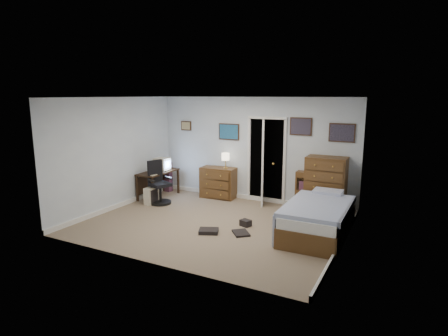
{
  "coord_description": "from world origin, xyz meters",
  "views": [
    {
      "loc": [
        3.48,
        -6.25,
        2.56
      ],
      "look_at": [
        0.08,
        0.3,
        1.1
      ],
      "focal_mm": 30.0,
      "sensor_mm": 36.0,
      "label": 1
    }
  ],
  "objects_px": {
    "low_dresser": "(218,183)",
    "tall_dresser": "(326,185)",
    "office_chair": "(159,187)",
    "bed": "(318,218)",
    "computer_desk": "(156,177)"
  },
  "relations": [
    {
      "from": "computer_desk",
      "to": "office_chair",
      "type": "relative_size",
      "value": 1.13
    },
    {
      "from": "office_chair",
      "to": "tall_dresser",
      "type": "relative_size",
      "value": 0.82
    },
    {
      "from": "office_chair",
      "to": "tall_dresser",
      "type": "xyz_separation_m",
      "value": [
        3.67,
        1.07,
        0.23
      ]
    },
    {
      "from": "bed",
      "to": "office_chair",
      "type": "bearing_deg",
      "value": 174.93
    },
    {
      "from": "office_chair",
      "to": "bed",
      "type": "relative_size",
      "value": 0.5
    },
    {
      "from": "computer_desk",
      "to": "low_dresser",
      "type": "height_order",
      "value": "low_dresser"
    },
    {
      "from": "low_dresser",
      "to": "tall_dresser",
      "type": "xyz_separation_m",
      "value": [
        2.65,
        -0.02,
        0.24
      ]
    },
    {
      "from": "computer_desk",
      "to": "tall_dresser",
      "type": "distance_m",
      "value": 4.14
    },
    {
      "from": "tall_dresser",
      "to": "bed",
      "type": "height_order",
      "value": "tall_dresser"
    },
    {
      "from": "bed",
      "to": "tall_dresser",
      "type": "bearing_deg",
      "value": 96.33
    },
    {
      "from": "low_dresser",
      "to": "bed",
      "type": "xyz_separation_m",
      "value": [
        2.82,
        -1.37,
        -0.07
      ]
    },
    {
      "from": "computer_desk",
      "to": "low_dresser",
      "type": "bearing_deg",
      "value": 24.22
    },
    {
      "from": "office_chair",
      "to": "tall_dresser",
      "type": "distance_m",
      "value": 3.83
    },
    {
      "from": "tall_dresser",
      "to": "bed",
      "type": "distance_m",
      "value": 1.39
    },
    {
      "from": "computer_desk",
      "to": "bed",
      "type": "relative_size",
      "value": 0.56
    }
  ]
}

